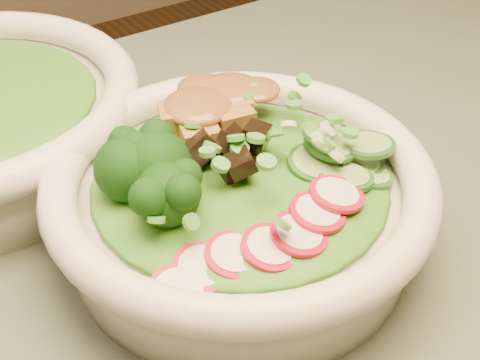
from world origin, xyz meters
TOP-DOWN VIEW (x-y plane):
  - dining_table at (0.00, 0.00)m, footprint 1.20×0.80m
  - salad_bowl at (-0.21, 0.02)m, footprint 0.29×0.29m
  - lettuce_bed at (-0.21, 0.02)m, footprint 0.22×0.22m
  - broccoli_florets at (-0.28, 0.04)m, footprint 0.10×0.09m
  - radish_slices at (-0.23, -0.05)m, footprint 0.12×0.07m
  - cucumber_slices at (-0.14, 0.00)m, footprint 0.09×0.09m
  - mushroom_heap at (-0.21, 0.04)m, footprint 0.09×0.09m
  - tofu_cubes at (-0.19, 0.09)m, footprint 0.11×0.08m
  - peanut_sauce at (-0.19, 0.09)m, footprint 0.07×0.06m
  - scallion_garnish at (-0.21, 0.02)m, footprint 0.21×0.21m

SIDE VIEW (x-z plane):
  - dining_table at x=0.00m, z-range 0.26..1.01m
  - salad_bowl at x=-0.21m, z-range 0.75..0.83m
  - lettuce_bed at x=-0.21m, z-range 0.80..0.83m
  - radish_slices at x=-0.23m, z-range 0.81..0.83m
  - cucumber_slices at x=-0.14m, z-range 0.81..0.85m
  - tofu_cubes at x=-0.19m, z-range 0.81..0.85m
  - mushroom_heap at x=-0.21m, z-range 0.81..0.85m
  - broccoli_florets at x=-0.28m, z-range 0.81..0.85m
  - scallion_garnish at x=-0.21m, z-range 0.83..0.85m
  - peanut_sauce at x=-0.19m, z-range 0.83..0.85m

